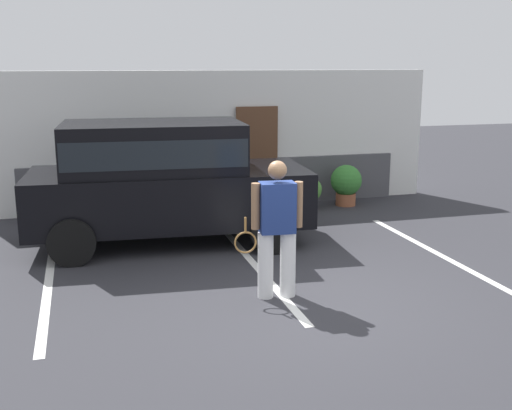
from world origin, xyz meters
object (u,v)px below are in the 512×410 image
(parked_suv, at_px, (163,176))
(potted_plant_secondary, at_px, (346,183))
(tennis_player_man, at_px, (277,228))
(potted_plant_by_porch, at_px, (310,191))

(parked_suv, distance_m, potted_plant_secondary, 4.56)
(parked_suv, bearing_deg, potted_plant_secondary, 27.95)
(parked_suv, xyz_separation_m, tennis_player_man, (1.07, -2.92, -0.21))
(potted_plant_by_porch, bearing_deg, tennis_player_man, -115.25)
(tennis_player_man, bearing_deg, parked_suv, -65.06)
(tennis_player_man, distance_m, potted_plant_by_porch, 5.14)
(parked_suv, distance_m, potted_plant_by_porch, 3.75)
(tennis_player_man, relative_size, potted_plant_by_porch, 2.67)
(parked_suv, relative_size, tennis_player_man, 2.62)
(parked_suv, relative_size, potted_plant_by_porch, 7.00)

